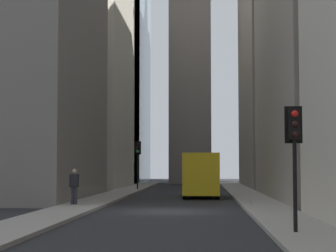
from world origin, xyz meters
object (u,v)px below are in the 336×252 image
at_px(traffic_light_foreground, 294,139).
at_px(traffic_light_midblock, 138,154).
at_px(discarded_bottle, 250,202).
at_px(delivery_truck, 201,175).
at_px(pedestrian, 74,185).
at_px(hatchback_grey, 201,182).

height_order(traffic_light_foreground, traffic_light_midblock, traffic_light_midblock).
bearing_deg(traffic_light_midblock, discarded_bottle, -158.30).
relative_size(delivery_truck, pedestrian, 3.67).
distance_m(hatchback_grey, pedestrian, 23.98).
bearing_deg(traffic_light_midblock, traffic_light_foreground, -166.00).
distance_m(traffic_light_midblock, discarded_bottle, 21.18).
distance_m(hatchback_grey, traffic_light_midblock, 6.45).
xyz_separation_m(traffic_light_foreground, traffic_light_midblock, (32.28, 8.05, 0.21)).
bearing_deg(delivery_truck, hatchback_grey, 0.00).
xyz_separation_m(delivery_truck, traffic_light_midblock, (10.65, 5.29, 1.59)).
bearing_deg(discarded_bottle, traffic_light_foreground, -178.71).
height_order(delivery_truck, discarded_bottle, delivery_truck).
relative_size(traffic_light_midblock, pedestrian, 2.25).
bearing_deg(hatchback_grey, discarded_bottle, -173.69).
height_order(hatchback_grey, traffic_light_foreground, traffic_light_foreground).
relative_size(traffic_light_foreground, discarded_bottle, 13.63).
xyz_separation_m(hatchback_grey, pedestrian, (-23.13, 6.30, 0.44)).
bearing_deg(pedestrian, delivery_truck, -33.11).
distance_m(pedestrian, discarded_bottle, 8.85).
bearing_deg(discarded_bottle, pedestrian, 95.31).
relative_size(hatchback_grey, traffic_light_midblock, 1.08).
relative_size(hatchback_grey, pedestrian, 2.44).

